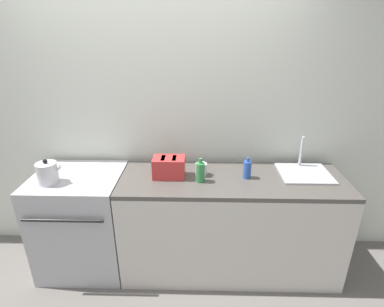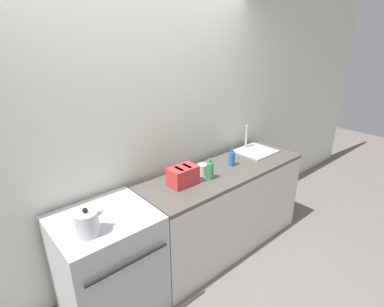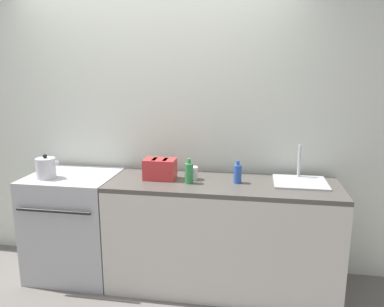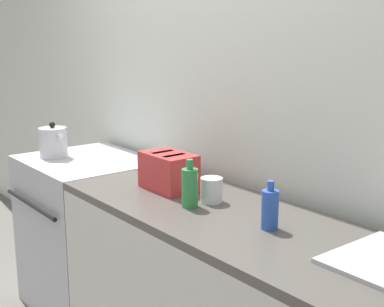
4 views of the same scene
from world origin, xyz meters
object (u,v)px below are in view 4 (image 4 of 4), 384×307
Objects in this scene: bottle_blue at (270,209)px; toaster at (169,171)px; cup_white at (211,190)px; kettle at (53,142)px; bottle_green at (190,187)px; stove at (90,232)px.

toaster is at bearing 179.26° from bottle_blue.
bottle_blue is at bearing -6.04° from cup_white.
kettle is 1.03× the size of bottle_green.
bottle_blue is at bearing 10.61° from bottle_green.
bottle_green is (-0.38, -0.07, 0.01)m from bottle_blue.
toaster is 0.27m from bottle_green.
stove is at bearing -179.36° from toaster.
toaster reaches higher than cup_white.
stove is 1.16m from bottle_green.
cup_white reaches higher than stove.
bottle_blue is at bearing 4.61° from kettle.
bottle_green is at bearing -3.90° from stove.
bottle_green is at bearing -93.62° from cup_white.
bottle_blue is 1.71× the size of cup_white.
toaster is (0.77, 0.01, 0.52)m from stove.
bottle_green is (1.19, 0.06, -0.00)m from kettle.
kettle is 1.13× the size of bottle_blue.
toaster is 1.29× the size of bottle_green.
bottle_green is (1.03, -0.07, 0.52)m from stove.
bottle_green reaches higher than stove.
kettle is 0.94m from toaster.
bottle_blue is (1.57, 0.13, -0.01)m from kettle.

